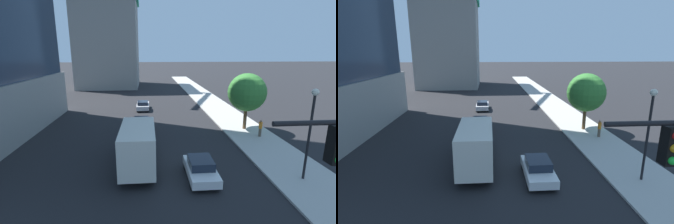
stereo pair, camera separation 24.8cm
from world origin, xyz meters
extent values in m
cube|color=#B2AFA8|center=(8.96, 20.00, 0.07)|extent=(4.89, 120.00, 0.15)
cube|color=gray|center=(-10.75, 59.75, 11.42)|extent=(13.72, 15.15, 22.84)
cube|color=gold|center=(-6.63, 55.20, 15.44)|extent=(0.90, 0.90, 30.88)
cube|color=black|center=(3.39, 3.38, 6.06)|extent=(0.32, 0.36, 1.05)
cylinder|color=black|center=(8.75, 11.78, 3.00)|extent=(0.16, 0.16, 5.69)
sphere|color=silver|center=(8.75, 11.78, 6.02)|extent=(0.44, 0.44, 0.44)
cylinder|color=brown|center=(9.01, 22.74, 1.42)|extent=(0.36, 0.36, 2.54)
sphere|color=#387F33|center=(9.01, 22.74, 4.21)|extent=(4.07, 4.07, 4.07)
cube|color=red|center=(-2.34, 23.47, 0.60)|extent=(1.82, 4.71, 0.59)
cube|color=#19212D|center=(-2.34, 23.19, 1.17)|extent=(1.53, 2.23, 0.56)
cylinder|color=black|center=(-3.14, 25.07, 0.36)|extent=(0.22, 0.71, 0.71)
cylinder|color=black|center=(-1.54, 25.07, 0.36)|extent=(0.22, 0.71, 0.71)
cylinder|color=black|center=(-3.14, 21.86, 0.36)|extent=(0.22, 0.71, 0.71)
cylinder|color=black|center=(-1.54, 21.86, 0.36)|extent=(0.22, 0.71, 0.71)
cube|color=#B7B7BC|center=(-2.34, 33.41, 0.56)|extent=(1.80, 4.03, 0.60)
cube|color=#19212D|center=(-2.34, 32.99, 1.10)|extent=(1.51, 1.88, 0.48)
cylinder|color=black|center=(-3.13, 34.78, 0.31)|extent=(0.22, 0.61, 0.61)
cylinder|color=black|center=(-1.55, 34.78, 0.31)|extent=(0.22, 0.61, 0.61)
cylinder|color=black|center=(-3.13, 32.04, 0.31)|extent=(0.22, 0.61, 0.61)
cylinder|color=black|center=(-1.55, 32.04, 0.31)|extent=(0.22, 0.61, 0.61)
cube|color=silver|center=(1.92, 12.64, 0.59)|extent=(1.88, 4.01, 0.56)
cube|color=#19212D|center=(1.92, 12.71, 1.14)|extent=(1.58, 1.98, 0.56)
cylinder|color=black|center=(1.10, 14.00, 0.36)|extent=(0.22, 0.72, 0.72)
cylinder|color=black|center=(2.75, 14.00, 0.36)|extent=(0.22, 0.72, 0.72)
cylinder|color=black|center=(1.10, 11.27, 0.36)|extent=(0.22, 0.72, 0.72)
cylinder|color=black|center=(2.75, 11.27, 0.36)|extent=(0.22, 0.72, 0.72)
cube|color=silver|center=(-2.34, 18.10, 1.49)|extent=(2.38, 2.21, 1.83)
cube|color=silver|center=(-2.34, 14.07, 1.95)|extent=(2.38, 5.54, 2.74)
cylinder|color=black|center=(-3.39, 18.10, 0.47)|extent=(0.30, 0.95, 0.95)
cylinder|color=black|center=(-1.29, 18.10, 0.47)|extent=(0.30, 0.95, 0.95)
cylinder|color=black|center=(-3.39, 12.69, 0.47)|extent=(0.30, 0.95, 0.95)
cylinder|color=black|center=(-1.29, 12.69, 0.47)|extent=(0.30, 0.95, 0.95)
cylinder|color=brown|center=(9.59, 20.15, 0.57)|extent=(0.28, 0.28, 0.83)
cylinder|color=orange|center=(9.59, 20.15, 1.31)|extent=(0.34, 0.34, 0.64)
sphere|color=#997051|center=(9.59, 20.15, 1.74)|extent=(0.23, 0.23, 0.23)
camera|label=1|loc=(-1.56, -2.31, 8.48)|focal=26.12mm
camera|label=2|loc=(-1.31, -2.33, 8.48)|focal=26.12mm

